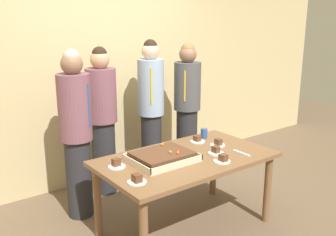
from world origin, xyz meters
TOP-DOWN VIEW (x-y plane):
  - ground_plane at (0.00, 0.00)m, footprint 12.00×12.00m
  - interior_back_panel at (0.00, 1.60)m, footprint 8.00×0.12m
  - party_table at (0.00, 0.00)m, footprint 1.60×0.92m
  - sheet_cake at (-0.23, 0.05)m, footprint 0.56×0.45m
  - plated_slice_near_left at (0.28, -0.10)m, footprint 0.15×0.15m
  - plated_slice_near_right at (-0.63, 0.17)m, footprint 0.15×0.15m
  - plated_slice_far_left at (0.45, 0.05)m, footprint 0.15×0.15m
  - plated_slice_far_right at (0.37, 0.26)m, footprint 0.15×0.15m
  - plated_slice_center_front at (-0.66, -0.21)m, footprint 0.15×0.15m
  - plated_slice_center_back at (0.18, -0.29)m, footprint 0.15×0.15m
  - drink_cup_nearest at (0.51, 0.32)m, footprint 0.07×0.07m
  - cake_server_utensil at (0.47, -0.24)m, footprint 0.03×0.20m
  - person_serving_front at (-0.69, 0.84)m, footprint 0.31×0.31m
  - person_green_shirt_behind at (-0.23, 1.18)m, footprint 0.33×0.33m
  - person_striped_tie_right at (0.37, 1.09)m, footprint 0.31×0.31m
  - person_far_right_suit at (0.81, 0.96)m, footprint 0.32×0.32m

SIDE VIEW (x-z plane):
  - ground_plane at x=0.00m, z-range 0.00..0.00m
  - party_table at x=0.00m, z-range 0.28..1.00m
  - cake_server_utensil at x=0.47m, z-range 0.73..0.73m
  - plated_slice_far_right at x=0.37m, z-range 0.71..0.78m
  - plated_slice_near_left at x=0.28m, z-range 0.71..0.78m
  - plated_slice_far_left at x=0.45m, z-range 0.71..0.78m
  - plated_slice_center_back at x=0.18m, z-range 0.71..0.78m
  - plated_slice_near_right at x=-0.63m, z-range 0.71..0.79m
  - plated_slice_center_front at x=-0.66m, z-range 0.71..0.79m
  - sheet_cake at x=-0.23m, z-range 0.71..0.82m
  - drink_cup_nearest at x=0.51m, z-range 0.73..0.83m
  - person_green_shirt_behind at x=-0.23m, z-range 0.04..1.70m
  - person_far_right_suit at x=0.81m, z-range 0.04..1.71m
  - person_serving_front at x=-0.69m, z-range 0.04..1.72m
  - person_striped_tie_right at x=0.37m, z-range 0.05..1.77m
  - interior_back_panel at x=0.00m, z-range 0.00..3.00m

